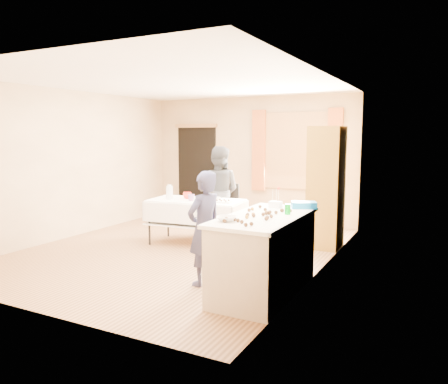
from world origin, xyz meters
The scene contains 29 objects.
floor centered at (0.00, 0.00, -0.01)m, with size 4.50×5.50×0.02m, color #9E7047.
ceiling centered at (0.00, 0.00, 2.61)m, with size 4.50×5.50×0.02m, color white.
wall_back centered at (0.00, 2.76, 1.30)m, with size 4.50×0.02×2.60m, color tan.
wall_front centered at (0.00, -2.76, 1.30)m, with size 4.50×0.02×2.60m, color tan.
wall_left centered at (-2.26, 0.00, 1.30)m, with size 0.02×5.50×2.60m, color tan.
wall_right centered at (2.26, 0.00, 1.30)m, with size 0.02×5.50×2.60m, color tan.
window_frame centered at (1.00, 2.72, 1.50)m, with size 1.32×0.06×1.52m, color olive.
window_pane centered at (1.00, 2.71, 1.50)m, with size 1.20×0.02×1.40m, color white.
curtain_left centered at (0.22, 2.67, 1.50)m, with size 0.28×0.06×1.65m, color #A65123.
curtain_right centered at (1.78, 2.67, 1.50)m, with size 0.28×0.06×1.65m, color #A65123.
doorway centered at (-1.30, 2.73, 1.00)m, with size 0.95×0.04×2.00m, color black.
door_lintel centered at (-1.30, 2.70, 2.02)m, with size 1.05×0.06×0.08m, color olive.
cabinet centered at (1.99, 1.25, 0.98)m, with size 0.50×0.60×1.95m, color olive.
counter centered at (1.89, -1.14, 0.45)m, with size 0.79×1.67×0.91m.
party_table centered at (0.03, 0.46, 0.45)m, with size 1.65×0.97×0.75m.
chair centered at (0.15, 1.31, 0.28)m, with size 0.39×0.39×0.93m.
girl centered at (1.14, -1.20, 0.70)m, with size 0.47×0.58×1.39m, color #232345.
woman centered at (0.08, 1.15, 0.81)m, with size 0.90×0.76×1.62m, color black.
soda_can centered at (2.11, -0.97, 0.97)m, with size 0.07×0.07×0.12m, color #039916.
mixing_bowl centered at (1.66, -1.64, 0.94)m, with size 0.25×0.25×0.05m, color white.
foam_block centered at (1.81, -0.59, 0.95)m, with size 0.15×0.10×0.08m, color white.
blue_basket centered at (2.14, -0.46, 0.95)m, with size 0.30×0.20×0.08m, color blue.
pitcher centered at (-0.40, 0.32, 0.86)m, with size 0.11×0.11×0.22m, color silver.
cup_red centered at (-0.16, 0.49, 0.81)m, with size 0.17×0.17×0.11m, color red.
cup_rainbow centered at (0.03, 0.31, 0.80)m, with size 0.12×0.12×0.11m, color red.
small_bowl centered at (0.32, 0.57, 0.77)m, with size 0.19×0.19×0.05m, color white.
pastry_tray centered at (0.55, 0.41, 0.76)m, with size 0.28×0.20×0.02m, color white.
bottle centered at (-0.58, 0.57, 0.84)m, with size 0.10×0.10×0.18m, color white.
cake_balls centered at (1.85, -1.27, 0.93)m, with size 0.49×1.14×0.04m.
Camera 1 is at (3.71, -5.69, 1.81)m, focal length 35.00 mm.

